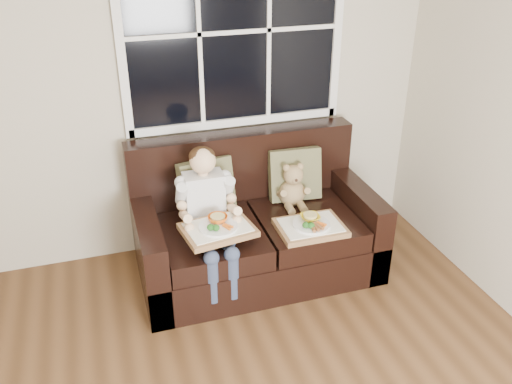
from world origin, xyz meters
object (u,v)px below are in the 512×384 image
object	(u,v)px
loveseat	(254,230)
tray_left	(218,228)
child	(208,205)
teddy_bear	(293,188)
tray_right	(311,226)

from	to	relation	value
loveseat	tray_left	size ratio (longest dim) A/B	3.43
child	tray_left	world-z (taller)	child
child	tray_left	xyz separation A→B (m)	(0.02, -0.19, -0.07)
teddy_bear	tray_left	size ratio (longest dim) A/B	0.70
teddy_bear	loveseat	bearing A→B (deg)	-166.74
tray_right	child	bearing A→B (deg)	163.32
child	teddy_bear	distance (m)	0.70
loveseat	tray_right	world-z (taller)	loveseat
child	teddy_bear	xyz separation A→B (m)	(0.68, 0.17, -0.06)
tray_right	teddy_bear	bearing A→B (deg)	89.03
teddy_bear	tray_right	size ratio (longest dim) A/B	0.76
loveseat	child	world-z (taller)	child
loveseat	tray_left	bearing A→B (deg)	-137.91
tray_left	loveseat	bearing A→B (deg)	33.24
child	tray_right	bearing A→B (deg)	-17.25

